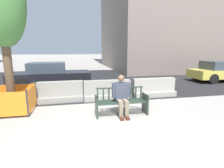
# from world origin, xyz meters

# --- Properties ---
(ground_plane) EXTENTS (200.00, 200.00, 0.00)m
(ground_plane) POSITION_xyz_m (0.00, 0.00, 0.00)
(ground_plane) COLOR gray
(street_asphalt) EXTENTS (120.00, 12.00, 0.01)m
(street_asphalt) POSITION_xyz_m (0.00, 8.70, 0.00)
(street_asphalt) COLOR black
(street_asphalt) RESTS_ON ground
(street_bench) EXTENTS (1.70, 0.55, 0.88)m
(street_bench) POSITION_xyz_m (0.75, 1.26, 0.40)
(street_bench) COLOR #28382D
(street_bench) RESTS_ON ground
(seated_person) EXTENTS (0.58, 0.72, 1.31)m
(seated_person) POSITION_xyz_m (0.74, 1.20, 0.69)
(seated_person) COLOR #383D4C
(seated_person) RESTS_ON ground
(jersey_barrier_centre) EXTENTS (2.00, 0.69, 0.84)m
(jersey_barrier_centre) POSITION_xyz_m (0.63, 3.16, 0.34)
(jersey_barrier_centre) COLOR gray
(jersey_barrier_centre) RESTS_ON ground
(jersey_barrier_left) EXTENTS (2.02, 0.74, 0.84)m
(jersey_barrier_left) POSITION_xyz_m (-1.40, 3.26, 0.34)
(jersey_barrier_left) COLOR gray
(jersey_barrier_left) RESTS_ON ground
(jersey_barrier_right) EXTENTS (2.01, 0.72, 0.84)m
(jersey_barrier_right) POSITION_xyz_m (2.83, 3.26, 0.34)
(jersey_barrier_right) COLOR #9E998E
(jersey_barrier_right) RESTS_ON ground
(street_tree) EXTENTS (1.44, 1.44, 5.00)m
(street_tree) POSITION_xyz_m (-2.84, 2.26, 3.51)
(street_tree) COLOR brown
(street_tree) RESTS_ON ground
(construction_fence) EXTENTS (1.33, 1.33, 0.92)m
(construction_fence) POSITION_xyz_m (-2.84, 2.26, 0.46)
(construction_fence) COLOR #2D2D33
(construction_fence) RESTS_ON ground
(car_taxi_near) EXTENTS (4.28, 1.84, 1.39)m
(car_taxi_near) POSITION_xyz_m (9.11, 6.07, 0.70)
(car_taxi_near) COLOR #DBC64C
(car_taxi_near) RESTS_ON ground
(car_sedan_mid) EXTENTS (4.64, 2.15, 1.40)m
(car_sedan_mid) POSITION_xyz_m (-2.17, 6.83, 0.69)
(car_sedan_mid) COLOR black
(car_sedan_mid) RESTS_ON ground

